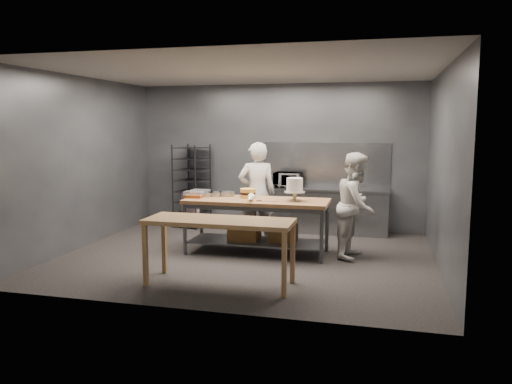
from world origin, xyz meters
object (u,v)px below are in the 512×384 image
chef_behind (257,193)px  microwave (288,180)px  near_counter (219,226)px  layer_cake (248,193)px  work_table (258,220)px  speed_rack (192,187)px  chef_right (356,205)px  frosted_cake_stand (295,187)px

chef_behind → microwave: bearing=-123.2°
near_counter → layer_cake: 1.89m
microwave → layer_cake: 1.84m
work_table → chef_behind: 0.75m
speed_rack → chef_behind: chef_behind is taller
work_table → near_counter: (-0.10, -1.77, 0.24)m
speed_rack → chef_right: bearing=-25.6°
near_counter → chef_right: size_ratio=1.16×
near_counter → speed_rack: speed_rack is taller
near_counter → speed_rack: bearing=116.8°
near_counter → chef_behind: 2.41m
microwave → layer_cake: (-0.35, -1.81, -0.05)m
speed_rack → microwave: bearing=2.2°
work_table → chef_behind: chef_behind is taller
layer_cake → work_table: bearing=-26.6°
chef_right → frosted_cake_stand: bearing=113.3°
near_counter → microwave: 3.70m
work_table → chef_behind: (-0.18, 0.64, 0.36)m
speed_rack → chef_behind: bearing=-34.6°
chef_right → frosted_cake_stand: (-0.98, -0.20, 0.30)m
work_table → chef_right: chef_right is taller
near_counter → chef_right: (1.71, 1.92, 0.05)m
work_table → near_counter: 1.79m
speed_rack → near_counter: bearing=-63.2°
chef_right → near_counter: bearing=149.9°
work_table → chef_behind: bearing=106.0°
work_table → speed_rack: speed_rack is taller
work_table → near_counter: work_table is taller
chef_behind → chef_right: chef_behind is taller
work_table → speed_rack: size_ratio=1.37×
chef_behind → work_table: bearing=86.9°
speed_rack → microwave: 2.07m
near_counter → layer_cake: size_ratio=7.61×
speed_rack → chef_behind: size_ratio=0.94×
work_table → near_counter: bearing=-93.2°
near_counter → frosted_cake_stand: 1.89m
work_table → chef_right: 1.64m
work_table → microwave: bearing=85.8°
microwave → speed_rack: bearing=-177.8°
chef_right → microwave: size_ratio=3.17×
work_table → layer_cake: 0.49m
chef_right → layer_cake: (-1.82, -0.04, 0.14)m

